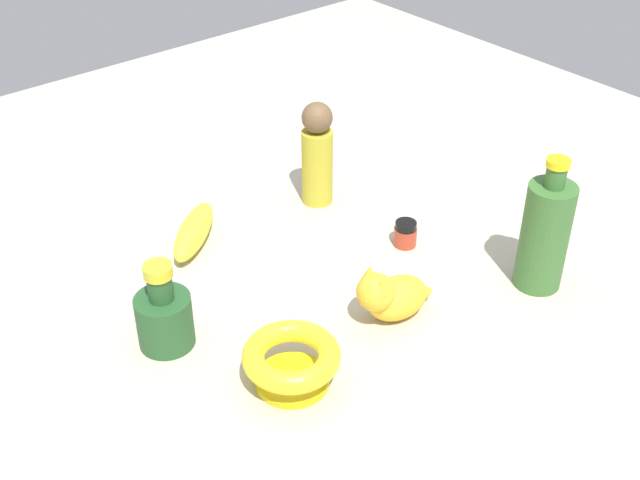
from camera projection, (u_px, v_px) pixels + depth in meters
ground at (320, 279)px, 1.29m from camera, size 2.00×2.00×0.00m
bowl at (291, 360)px, 1.08m from camera, size 0.13×0.13×0.06m
bottle_short at (164, 316)px, 1.14m from camera, size 0.08×0.08×0.14m
person_figure_adult at (317, 154)px, 1.43m from camera, size 0.08×0.08×0.19m
nail_polish_jar at (405, 234)px, 1.36m from camera, size 0.04×0.04×0.04m
banana at (194, 231)px, 1.36m from camera, size 0.15×0.16×0.05m
bottle_tall at (545, 234)px, 1.23m from camera, size 0.07×0.07×0.22m
cat_figurine at (391, 295)px, 1.19m from camera, size 0.08×0.14×0.10m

